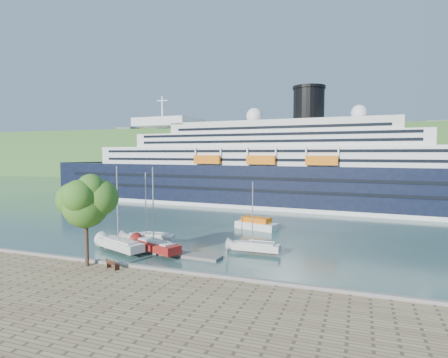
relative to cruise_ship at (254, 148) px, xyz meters
The scene contains 12 objects.
ground 57.80m from the cruise_ship, 92.12° to the right, with size 400.00×400.00×0.00m, color #284845.
far_hillside 88.98m from the cruise_ship, 91.34° to the left, with size 400.00×50.00×24.00m, color #336227.
quay_coping 57.73m from the cruise_ship, 92.11° to the right, with size 220.00×0.50×0.30m, color slate.
cruise_ship is the anchor object (origin of this frame).
park_bench 58.85m from the cruise_ship, 88.63° to the right, with size 1.67×0.68×1.07m, color #4C2715, non-canonical shape.
promenade_tree 58.12m from the cruise_ship, 91.77° to the right, with size 6.19×6.19×10.25m, color #335F19, non-canonical shape.
floating_pontoon 49.31m from the cruise_ship, 88.82° to the right, with size 16.47×2.01×0.37m, color gray, non-canonical shape.
sailboat_white_near 50.00m from the cruise_ship, 94.34° to the right, with size 8.10×2.25×10.46m, color silver, non-canonical shape.
sailboat_red 48.94m from the cruise_ship, 89.00° to the right, with size 8.02×2.23×10.36m, color maroon, non-canonical shape.
sailboat_white_far 46.31m from the cruise_ship, 74.15° to the right, with size 6.64×1.85×8.58m, color silver, non-canonical shape.
tender_launch 32.72m from the cruise_ship, 73.67° to the right, with size 7.22×2.47×2.00m, color orange, non-canonical shape.
sailboat_extra 45.41m from the cruise_ship, 93.03° to the right, with size 7.37×2.05×9.52m, color silver, non-canonical shape.
Camera 1 is at (26.52, -32.10, 12.60)m, focal length 30.00 mm.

